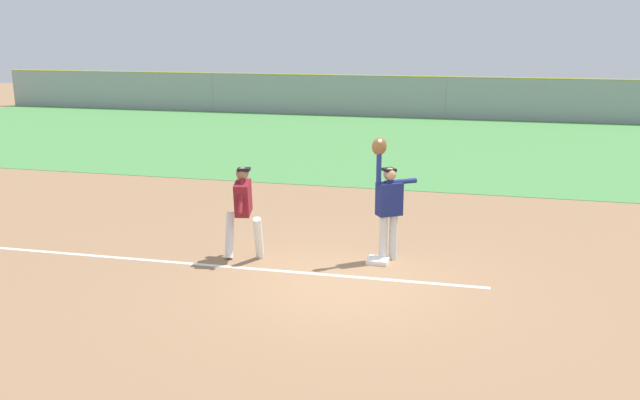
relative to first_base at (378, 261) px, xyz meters
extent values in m
plane|color=#936D4C|center=(-0.36, -1.19, -0.04)|extent=(74.55, 74.55, 0.00)
cube|color=#4C8C47|center=(-0.36, 13.74, -0.04)|extent=(47.57, 15.74, 0.01)
cube|color=white|center=(-4.00, -0.90, -0.04)|extent=(12.00, 0.27, 0.01)
cube|color=white|center=(0.00, 0.00, 0.00)|extent=(0.39, 0.39, 0.08)
cylinder|color=silver|center=(0.23, 0.27, 0.39)|extent=(0.21, 0.21, 0.85)
cylinder|color=silver|center=(0.07, 0.15, 0.39)|extent=(0.21, 0.21, 0.85)
cube|color=navy|center=(0.15, 0.21, 1.11)|extent=(0.51, 0.47, 0.60)
sphere|color=tan|center=(0.15, 0.21, 1.56)|extent=(0.32, 0.32, 0.23)
cube|color=black|center=(0.13, 0.24, 1.64)|extent=(0.29, 0.29, 0.05)
cylinder|color=navy|center=(-0.03, 0.08, 1.72)|extent=(0.13, 0.13, 0.62)
cylinder|color=navy|center=(0.33, 0.34, 1.41)|extent=(0.56, 0.43, 0.09)
ellipsoid|color=brown|center=(-0.03, 0.08, 2.08)|extent=(0.31, 0.28, 0.32)
cylinder|color=white|center=(-2.14, -0.40, 0.38)|extent=(0.23, 0.45, 0.85)
cylinder|color=white|center=(-2.72, -0.35, 0.38)|extent=(0.23, 0.45, 0.85)
cube|color=maroon|center=(-2.43, -0.37, 1.11)|extent=(0.35, 0.56, 0.66)
sphere|color=#8C6647|center=(-2.43, -0.37, 1.56)|extent=(0.27, 0.27, 0.23)
cube|color=black|center=(-2.40, -0.37, 1.64)|extent=(0.25, 0.24, 0.05)
cylinder|color=maroon|center=(-2.47, -0.16, 1.19)|extent=(0.16, 0.41, 0.58)
cylinder|color=maroon|center=(-2.39, -0.59, 1.19)|extent=(0.16, 0.41, 0.58)
sphere|color=white|center=(-0.01, 0.03, 2.18)|extent=(0.07, 0.07, 0.07)
cube|color=#93999E|center=(-0.36, 21.61, 0.92)|extent=(47.57, 0.06, 1.93)
cylinder|color=yellow|center=(-0.36, 21.61, 1.92)|extent=(47.57, 0.06, 0.06)
cylinder|color=gray|center=(-24.15, 21.61, 0.92)|extent=(0.08, 0.08, 1.93)
cylinder|color=gray|center=(-12.26, 21.61, 0.92)|extent=(0.08, 0.08, 1.93)
cylinder|color=gray|center=(-0.36, 21.61, 0.92)|extent=(0.08, 0.08, 1.93)
cube|color=#1E6B33|center=(-8.62, 26.40, 0.53)|extent=(4.46, 2.05, 0.55)
cube|color=#2D333D|center=(-8.62, 26.40, 1.01)|extent=(2.26, 1.82, 0.40)
cylinder|color=black|center=(-7.14, 27.30, 0.26)|extent=(0.61, 0.24, 0.60)
cylinder|color=black|center=(-7.21, 25.40, 0.26)|extent=(0.61, 0.24, 0.60)
cylinder|color=black|center=(-10.04, 27.40, 0.26)|extent=(0.61, 0.24, 0.60)
cylinder|color=black|center=(-10.11, 25.50, 0.26)|extent=(0.61, 0.24, 0.60)
cube|color=white|center=(-3.02, 26.47, 0.53)|extent=(4.55, 2.29, 0.55)
cube|color=#2D333D|center=(-3.02, 26.47, 1.01)|extent=(2.35, 1.94, 0.40)
cylinder|color=black|center=(-1.66, 27.55, 0.26)|extent=(0.62, 0.27, 0.60)
cylinder|color=black|center=(-1.49, 25.66, 0.26)|extent=(0.62, 0.27, 0.60)
cylinder|color=black|center=(-4.55, 27.29, 0.26)|extent=(0.62, 0.27, 0.60)
cylinder|color=black|center=(-4.38, 25.39, 0.26)|extent=(0.62, 0.27, 0.60)
cube|color=#B7B7BC|center=(2.83, 26.27, 0.53)|extent=(4.45, 2.01, 0.55)
cube|color=#2D333D|center=(2.83, 26.27, 1.01)|extent=(2.24, 1.80, 0.40)
cylinder|color=black|center=(4.26, 27.25, 0.26)|extent=(0.61, 0.24, 0.60)
cylinder|color=black|center=(4.31, 25.36, 0.26)|extent=(0.61, 0.24, 0.60)
cylinder|color=black|center=(1.36, 27.18, 0.26)|extent=(0.61, 0.24, 0.60)
cylinder|color=black|center=(1.41, 25.28, 0.26)|extent=(0.61, 0.24, 0.60)
cube|color=#B21E1E|center=(9.04, 26.19, 0.53)|extent=(4.58, 2.36, 0.55)
cylinder|color=black|center=(7.70, 27.29, 0.26)|extent=(0.62, 0.28, 0.60)
cylinder|color=black|center=(7.50, 25.40, 0.26)|extent=(0.62, 0.28, 0.60)
camera|label=1|loc=(1.88, -11.73, 4.06)|focal=38.64mm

